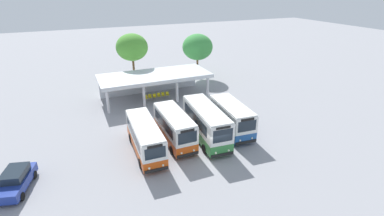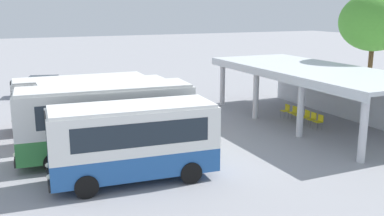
# 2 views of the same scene
# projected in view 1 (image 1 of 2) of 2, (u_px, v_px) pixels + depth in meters

# --- Properties ---
(ground_plane) EXTENTS (180.00, 180.00, 0.00)m
(ground_plane) POSITION_uv_depth(u_px,v_px,m) (211.00, 156.00, 26.11)
(ground_plane) COLOR #939399
(city_bus_nearest_orange) EXTENTS (2.42, 7.78, 2.97)m
(city_bus_nearest_orange) POSITION_uv_depth(u_px,v_px,m) (145.00, 136.00, 26.01)
(city_bus_nearest_orange) COLOR black
(city_bus_nearest_orange) RESTS_ON ground
(city_bus_second_in_row) EXTENTS (2.30, 6.93, 3.16)m
(city_bus_second_in_row) POSITION_uv_depth(u_px,v_px,m) (174.00, 126.00, 27.67)
(city_bus_second_in_row) COLOR black
(city_bus_second_in_row) RESTS_ON ground
(city_bus_middle_cream) EXTENTS (2.89, 8.18, 3.45)m
(city_bus_middle_cream) POSITION_uv_depth(u_px,v_px,m) (206.00, 122.00, 28.19)
(city_bus_middle_cream) COLOR black
(city_bus_middle_cream) RESTS_ON ground
(city_bus_fourth_amber) EXTENTS (2.84, 6.86, 3.16)m
(city_bus_fourth_amber) POSITION_uv_depth(u_px,v_px,m) (231.00, 117.00, 29.68)
(city_bus_fourth_amber) COLOR black
(city_bus_fourth_amber) RESTS_ON ground
(parked_car_flank) EXTENTS (2.78, 4.53, 1.62)m
(parked_car_flank) POSITION_uv_depth(u_px,v_px,m) (16.00, 180.00, 21.51)
(parked_car_flank) COLOR black
(parked_car_flank) RESTS_ON ground
(terminal_canopy) EXTENTS (14.73, 6.16, 3.40)m
(terminal_canopy) POSITION_uv_depth(u_px,v_px,m) (154.00, 78.00, 38.84)
(terminal_canopy) COLOR silver
(terminal_canopy) RESTS_ON ground
(waiting_chair_end_by_column) EXTENTS (0.44, 0.44, 0.86)m
(waiting_chair_end_by_column) POSITION_uv_depth(u_px,v_px,m) (146.00, 98.00, 38.03)
(waiting_chair_end_by_column) COLOR slate
(waiting_chair_end_by_column) RESTS_ON ground
(waiting_chair_second_from_end) EXTENTS (0.44, 0.44, 0.86)m
(waiting_chair_second_from_end) POSITION_uv_depth(u_px,v_px,m) (150.00, 97.00, 38.36)
(waiting_chair_second_from_end) COLOR slate
(waiting_chair_second_from_end) RESTS_ON ground
(waiting_chair_middle_seat) EXTENTS (0.44, 0.44, 0.86)m
(waiting_chair_middle_seat) POSITION_uv_depth(u_px,v_px,m) (155.00, 96.00, 38.51)
(waiting_chair_middle_seat) COLOR slate
(waiting_chair_middle_seat) RESTS_ON ground
(waiting_chair_fourth_seat) EXTENTS (0.44, 0.44, 0.86)m
(waiting_chair_fourth_seat) POSITION_uv_depth(u_px,v_px,m) (159.00, 95.00, 38.80)
(waiting_chair_fourth_seat) COLOR slate
(waiting_chair_fourth_seat) RESTS_ON ground
(waiting_chair_fifth_seat) EXTENTS (0.44, 0.44, 0.86)m
(waiting_chair_fifth_seat) POSITION_uv_depth(u_px,v_px,m) (163.00, 95.00, 39.00)
(waiting_chair_fifth_seat) COLOR slate
(waiting_chair_fifth_seat) RESTS_ON ground
(waiting_chair_far_end_seat) EXTENTS (0.44, 0.44, 0.86)m
(waiting_chair_far_end_seat) POSITION_uv_depth(u_px,v_px,m) (167.00, 94.00, 39.22)
(waiting_chair_far_end_seat) COLOR slate
(waiting_chair_far_end_seat) RESTS_ON ground
(roadside_tree_behind_canopy) EXTENTS (4.66, 4.66, 7.98)m
(roadside_tree_behind_canopy) POSITION_uv_depth(u_px,v_px,m) (132.00, 47.00, 41.64)
(roadside_tree_behind_canopy) COLOR brown
(roadside_tree_behind_canopy) RESTS_ON ground
(roadside_tree_east_of_canopy) EXTENTS (4.94, 4.94, 7.20)m
(roadside_tree_east_of_canopy) POSITION_uv_depth(u_px,v_px,m) (198.00, 47.00, 46.19)
(roadside_tree_east_of_canopy) COLOR brown
(roadside_tree_east_of_canopy) RESTS_ON ground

